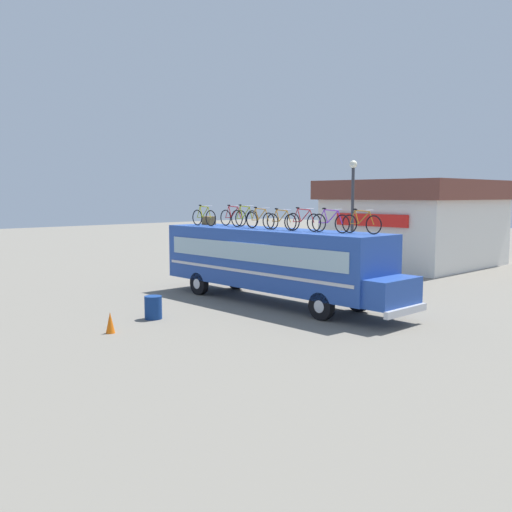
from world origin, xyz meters
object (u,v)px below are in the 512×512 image
at_px(rooftop_bicycle_2, 233,217).
at_px(rooftop_bicycle_5, 281,221).
at_px(rooftop_bicycle_8, 361,223).
at_px(rooftop_bicycle_7, 330,222).
at_px(street_lamp, 352,211).
at_px(luggage_bag_1, 209,220).
at_px(rooftop_bicycle_6, 303,221).
at_px(bus, 273,259).
at_px(rooftop_bicycle_3, 244,218).
at_px(traffic_cone, 110,323).
at_px(rooftop_bicycle_1, 204,217).
at_px(trash_bin, 153,307).
at_px(rooftop_bicycle_4, 260,220).

relative_size(rooftop_bicycle_2, rooftop_bicycle_5, 1.07).
height_order(rooftop_bicycle_5, rooftop_bicycle_8, rooftop_bicycle_8).
distance_m(rooftop_bicycle_7, street_lamp, 5.34).
xyz_separation_m(luggage_bag_1, rooftop_bicycle_2, (1.69, 0.03, 0.20)).
xyz_separation_m(rooftop_bicycle_5, street_lamp, (-0.22, 4.85, 0.27)).
xyz_separation_m(rooftop_bicycle_6, rooftop_bicycle_7, (1.24, 0.10, -0.00)).
distance_m(bus, rooftop_bicycle_2, 3.36).
xyz_separation_m(luggage_bag_1, rooftop_bicycle_8, (8.65, 0.04, 0.18)).
height_order(rooftop_bicycle_2, rooftop_bicycle_3, rooftop_bicycle_3).
bearing_deg(traffic_cone, rooftop_bicycle_1, 120.56).
bearing_deg(rooftop_bicycle_5, rooftop_bicycle_2, 171.56).
height_order(bus, luggage_bag_1, luggage_bag_1).
height_order(rooftop_bicycle_6, rooftop_bicycle_7, rooftop_bicycle_6).
bearing_deg(rooftop_bicycle_8, rooftop_bicycle_2, -179.86).
height_order(traffic_cone, street_lamp, street_lamp).
xyz_separation_m(rooftop_bicycle_1, rooftop_bicycle_8, (8.04, 0.81, -0.02)).
bearing_deg(rooftop_bicycle_7, rooftop_bicycle_2, 176.54).
bearing_deg(trash_bin, rooftop_bicycle_3, 100.76).
height_order(bus, street_lamp, street_lamp).
bearing_deg(luggage_bag_1, street_lamp, 41.22).
bearing_deg(rooftop_bicycle_3, bus, 0.85).
xyz_separation_m(rooftop_bicycle_6, street_lamp, (-1.32, 4.78, 0.25)).
bearing_deg(street_lamp, rooftop_bicycle_2, -127.15).
xyz_separation_m(rooftop_bicycle_4, traffic_cone, (0.73, -7.25, -3.03)).
xyz_separation_m(rooftop_bicycle_3, trash_bin, (1.00, -5.25, -2.99)).
relative_size(luggage_bag_1, street_lamp, 0.10).
relative_size(rooftop_bicycle_5, street_lamp, 0.27).
xyz_separation_m(rooftop_bicycle_3, rooftop_bicycle_7, (4.63, 0.05, -0.03)).
xyz_separation_m(rooftop_bicycle_1, rooftop_bicycle_6, (5.69, 0.34, -0.01)).
relative_size(rooftop_bicycle_2, trash_bin, 2.13).
height_order(rooftop_bicycle_8, street_lamp, street_lamp).
distance_m(luggage_bag_1, rooftop_bicycle_5, 5.22).
height_order(rooftop_bicycle_3, rooftop_bicycle_8, rooftop_bicycle_3).
height_order(rooftop_bicycle_3, street_lamp, street_lamp).
bearing_deg(bus, rooftop_bicycle_8, 5.65).
height_order(bus, traffic_cone, bus).
bearing_deg(rooftop_bicycle_6, rooftop_bicycle_8, 11.19).
bearing_deg(rooftop_bicycle_1, trash_bin, -55.90).
height_order(bus, rooftop_bicycle_4, rooftop_bicycle_4).
bearing_deg(rooftop_bicycle_3, traffic_cone, -75.98).
distance_m(luggage_bag_1, rooftop_bicycle_1, 0.99).
bearing_deg(luggage_bag_1, bus, -4.38).
bearing_deg(rooftop_bicycle_2, traffic_cone, -68.62).
relative_size(rooftop_bicycle_2, street_lamp, 0.29).
bearing_deg(rooftop_bicycle_4, rooftop_bicycle_2, 166.56).
distance_m(rooftop_bicycle_3, rooftop_bicycle_4, 1.12).
height_order(rooftop_bicycle_3, trash_bin, rooftop_bicycle_3).
bearing_deg(rooftop_bicycle_3, luggage_bag_1, 172.55).
bearing_deg(rooftop_bicycle_5, rooftop_bicycle_3, 177.21).
bearing_deg(rooftop_bicycle_3, rooftop_bicycle_8, 4.22).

